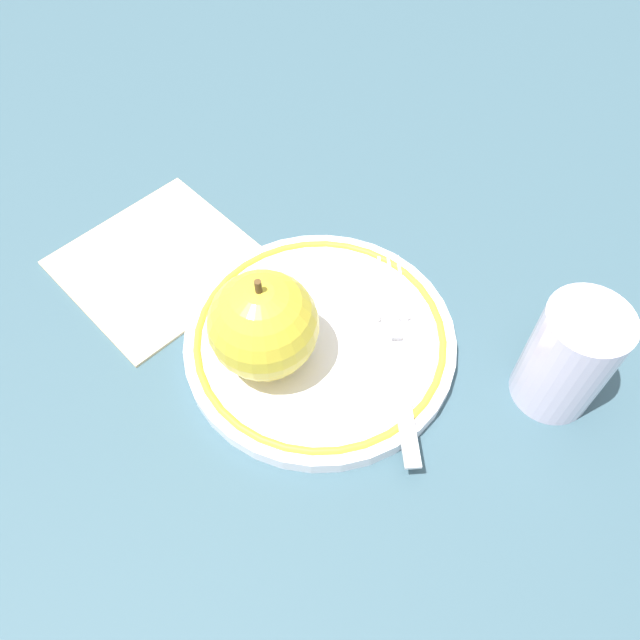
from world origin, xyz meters
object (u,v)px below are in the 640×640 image
Objects in this scene: fork at (399,355)px; napkin_folded at (159,262)px; apple_red_whole at (263,325)px; drinking_glass at (569,358)px; plate at (320,340)px.

fork is 0.23m from napkin_folded.
apple_red_whole reaches higher than drinking_glass.
apple_red_whole is at bearing 121.30° from drinking_glass.
drinking_glass reaches higher than fork.
fork is at bearing -53.43° from apple_red_whole.
napkin_folded is at bearing 96.13° from plate.
plate is 0.07m from apple_red_whole.
plate is at bearing -83.87° from napkin_folded.
apple_red_whole is at bearing 151.82° from plate.
drinking_glass is at bearing -74.51° from napkin_folded.
napkin_folded is (-0.09, 0.33, -0.05)m from drinking_glass.
apple_red_whole is 0.16m from napkin_folded.
plate is 0.07m from fork.
apple_red_whole is 0.11m from fork.
apple_red_whole is at bearing -98.57° from napkin_folded.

